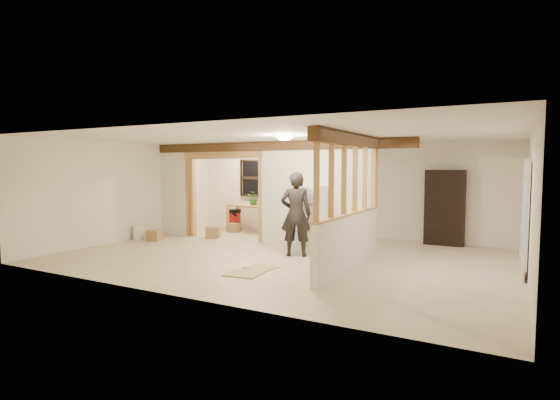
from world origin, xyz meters
The scene contains 30 objects.
floor centered at (0.00, 0.00, -0.01)m, with size 9.00×6.50×0.01m, color #C9B695.
ceiling centered at (0.00, 0.00, 2.50)m, with size 9.00×6.50×0.01m, color white.
wall_back centered at (0.00, 3.25, 1.25)m, with size 9.00×0.01×2.50m, color silver.
wall_front centered at (0.00, -3.25, 1.25)m, with size 9.00×0.01×2.50m, color silver.
wall_left centered at (-4.50, 0.00, 1.25)m, with size 0.01×6.50×2.50m, color silver.
wall_right centered at (4.50, 0.00, 1.25)m, with size 0.01×6.50×2.50m, color silver.
partition_left_stub centered at (-4.05, 1.20, 1.25)m, with size 0.90×0.12×2.50m, color white.
partition_center centered at (0.20, 1.20, 1.25)m, with size 2.80×0.12×2.50m, color white.
doorway_frame centered at (-2.40, 1.20, 1.10)m, with size 2.46×0.14×2.20m, color tan.
header_beam_back centered at (-1.00, 1.20, 2.38)m, with size 7.00×0.18×0.22m, color #50341B.
header_beam_right centered at (1.60, -0.40, 2.38)m, with size 0.18×3.30×0.22m, color #50341B.
pony_wall centered at (1.60, -0.40, 0.50)m, with size 0.12×3.20×1.00m, color white.
stud_partition centered at (1.60, -0.40, 1.66)m, with size 0.14×3.20×1.32m, color tan.
window_back centered at (-2.60, 3.17, 1.55)m, with size 1.12×0.10×1.10m, color black.
french_door centered at (4.42, 0.40, 1.00)m, with size 0.12×0.86×2.00m, color white.
ceiling_dome_main centered at (0.30, -0.50, 2.48)m, with size 0.36×0.36×0.16m, color #FFEABF.
ceiling_dome_util centered at (-2.50, 2.30, 2.48)m, with size 0.32×0.32×0.14m, color #FFEABF.
hanging_bulb centered at (-2.00, 1.60, 2.18)m, with size 0.07×0.07×0.07m, color #FFD88C.
refrigerator centered at (0.26, 0.85, 0.73)m, with size 0.60×0.59×1.46m, color silver.
woman centered at (0.23, 0.14, 0.89)m, with size 0.65×0.43×1.78m, color #2B2828.
work_table centered at (-2.50, 2.59, 0.39)m, with size 1.25×0.63×0.79m, color tan.
potted_plant centered at (-2.34, 2.60, 0.99)m, with size 0.36×0.31×0.40m, color #235726.
shop_vac centered at (-3.15, 2.75, 0.31)m, with size 0.48×0.48×0.63m, color #B61B12.
bookshelf centered at (2.78, 3.03, 0.91)m, with size 0.91×0.30×1.81m, color black.
bucket centered at (-4.33, 0.11, 0.17)m, with size 0.27×0.27×0.35m, color silver.
box_util_a centered at (-2.86, 2.32, 0.13)m, with size 0.30×0.26×0.26m, color #957148.
box_util_b centered at (-2.75, 1.20, 0.15)m, with size 0.33×0.33×0.30m, color #957148.
box_front centered at (-3.80, 0.13, 0.14)m, with size 0.33×0.27×0.27m, color #957148.
floor_panel_near centered at (0.14, -1.67, 0.01)m, with size 0.60×0.60×0.02m, color tan.
floor_panel_far centered at (0.15, -1.13, 0.01)m, with size 0.55×0.44×0.02m, color tan.
Camera 1 is at (4.29, -8.01, 1.88)m, focal length 28.00 mm.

